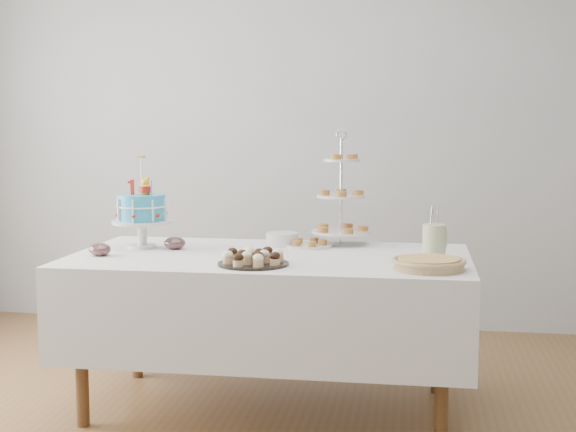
% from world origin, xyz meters
% --- Properties ---
extents(floor, '(5.00, 5.00, 0.00)m').
position_xyz_m(floor, '(0.00, 0.00, 0.00)').
color(floor, brown).
rests_on(floor, ground).
extents(walls, '(5.04, 4.04, 2.70)m').
position_xyz_m(walls, '(0.00, 0.00, 1.35)').
color(walls, '#95989A').
rests_on(walls, floor).
extents(table, '(1.92, 1.02, 0.77)m').
position_xyz_m(table, '(0.00, 0.30, 0.54)').
color(table, silver).
rests_on(table, floor).
extents(birthday_cake, '(0.31, 0.31, 0.47)m').
position_xyz_m(birthday_cake, '(-0.68, 0.41, 0.90)').
color(birthday_cake, silver).
rests_on(birthday_cake, table).
extents(cupcake_tray, '(0.32, 0.32, 0.07)m').
position_xyz_m(cupcake_tray, '(-0.02, 0.01, 0.81)').
color(cupcake_tray, black).
rests_on(cupcake_tray, table).
extents(pie, '(0.32, 0.32, 0.05)m').
position_xyz_m(pie, '(0.76, 0.02, 0.80)').
color(pie, tan).
rests_on(pie, table).
extents(tiered_stand, '(0.31, 0.31, 0.60)m').
position_xyz_m(tiered_stand, '(0.31, 0.70, 1.02)').
color(tiered_stand, silver).
rests_on(tiered_stand, table).
extents(plate_stack, '(0.17, 0.17, 0.07)m').
position_xyz_m(plate_stack, '(0.01, 0.61, 0.80)').
color(plate_stack, silver).
rests_on(plate_stack, table).
extents(pastry_plate, '(0.25, 0.25, 0.04)m').
position_xyz_m(pastry_plate, '(0.15, 0.59, 0.79)').
color(pastry_plate, silver).
rests_on(pastry_plate, table).
extents(jam_bowl_a, '(0.11, 0.11, 0.06)m').
position_xyz_m(jam_bowl_a, '(-0.80, 0.14, 0.80)').
color(jam_bowl_a, silver).
rests_on(jam_bowl_a, table).
extents(jam_bowl_b, '(0.11, 0.11, 0.07)m').
position_xyz_m(jam_bowl_b, '(-0.51, 0.40, 0.80)').
color(jam_bowl_b, silver).
rests_on(jam_bowl_b, table).
extents(utensil_pitcher, '(0.12, 0.11, 0.25)m').
position_xyz_m(utensil_pitcher, '(0.78, 0.32, 0.86)').
color(utensil_pitcher, white).
rests_on(utensil_pitcher, table).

